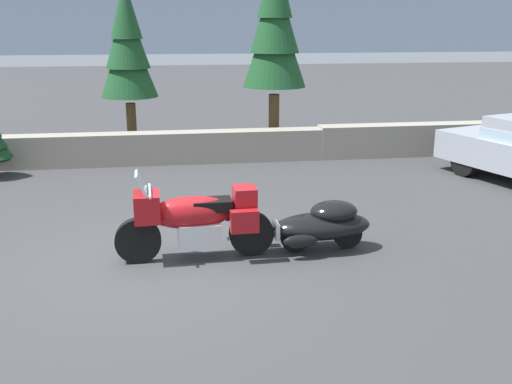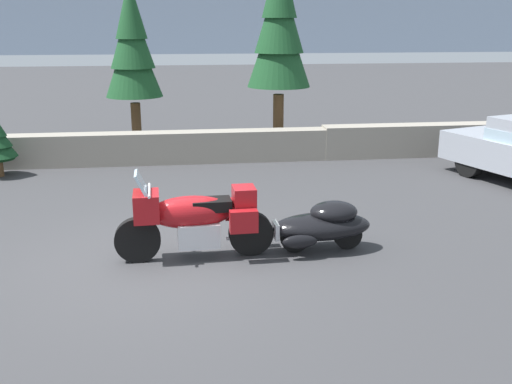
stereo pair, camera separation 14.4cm
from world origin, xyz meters
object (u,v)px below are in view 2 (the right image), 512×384
(touring_motorcycle, at_px, (194,218))
(pine_tree_tall, at_px, (279,25))
(car_shaped_trailer, at_px, (322,224))
(pine_tree_secondary, at_px, (132,45))

(touring_motorcycle, xyz_separation_m, pine_tree_tall, (2.45, 7.34, 2.64))
(car_shaped_trailer, bearing_deg, pine_tree_secondary, 112.58)
(touring_motorcycle, height_order, pine_tree_tall, pine_tree_tall)
(touring_motorcycle, relative_size, pine_tree_secondary, 0.52)
(car_shaped_trailer, bearing_deg, touring_motorcycle, -177.90)
(pine_tree_tall, relative_size, pine_tree_secondary, 1.18)
(touring_motorcycle, distance_m, pine_tree_tall, 8.18)
(pine_tree_tall, xyz_separation_m, pine_tree_secondary, (-3.75, 0.47, -0.49))
(pine_tree_secondary, bearing_deg, touring_motorcycle, -80.57)
(car_shaped_trailer, xyz_separation_m, pine_tree_secondary, (-3.22, 7.74, 2.36))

